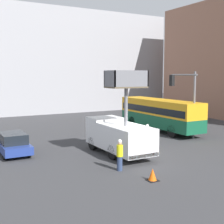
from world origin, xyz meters
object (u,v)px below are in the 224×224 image
road_worker_near_truck (120,155)px  traffic_cone_near_truck (153,175)px  utility_truck (119,134)px  city_bus (159,112)px  road_worker_directing (147,136)px  traffic_light_pole (186,94)px  parked_car_curbside (13,143)px

road_worker_near_truck → traffic_cone_near_truck: bearing=-91.4°
utility_truck → traffic_cone_near_truck: (-1.21, -5.66, -1.17)m
city_bus → road_worker_directing: bearing=147.1°
utility_truck → city_bus: size_ratio=0.58×
traffic_cone_near_truck → city_bus: bearing=50.9°
traffic_cone_near_truck → traffic_light_pole: bearing=39.1°
city_bus → parked_car_curbside: (-14.89, -2.34, -1.10)m
road_worker_directing → traffic_cone_near_truck: road_worker_directing is taller
city_bus → road_worker_directing: size_ratio=5.53×
road_worker_near_truck → traffic_cone_near_truck: size_ratio=2.83×
city_bus → traffic_light_pole: traffic_light_pole is taller
city_bus → traffic_light_pole: bearing=-177.8°
utility_truck → traffic_light_pole: size_ratio=1.04×
utility_truck → parked_car_curbside: 7.58m
parked_car_curbside → city_bus: bearing=8.9°
parked_car_curbside → road_worker_directing: bearing=-20.3°
utility_truck → city_bus: utility_truck is taller
traffic_light_pole → road_worker_directing: traffic_light_pole is taller
traffic_light_pole → traffic_cone_near_truck: traffic_light_pole is taller
city_bus → traffic_light_pole: 5.16m
traffic_cone_near_truck → road_worker_near_truck: bearing=104.9°
city_bus → parked_car_curbside: bearing=110.2°
traffic_light_pole → utility_truck: bearing=-168.8°
traffic_light_pole → parked_car_curbside: (-14.14, 2.31, -3.21)m
road_worker_near_truck → road_worker_directing: (4.61, 3.69, 0.01)m
road_worker_directing → traffic_cone_near_truck: size_ratio=2.86×
parked_car_curbside → traffic_cone_near_truck: bearing=-60.9°
utility_truck → city_bus: 10.41m
road_worker_near_truck → parked_car_curbside: 8.51m
utility_truck → parked_car_curbside: (-6.51, 3.83, -0.71)m
utility_truck → parked_car_curbside: size_ratio=1.37×
utility_truck → traffic_light_pole: (7.64, 1.52, 2.49)m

